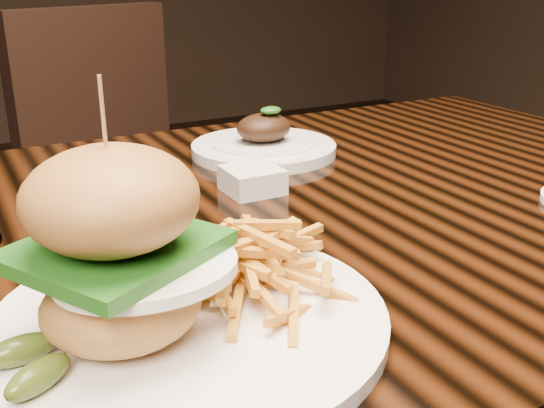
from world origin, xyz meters
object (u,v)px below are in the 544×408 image
dining_table (232,267)px  chair_far (127,172)px  burger_plate (174,272)px  far_dish (264,145)px

dining_table → chair_far: size_ratio=1.68×
burger_plate → chair_far: size_ratio=0.36×
burger_plate → dining_table: bearing=38.8°
dining_table → burger_plate: 0.31m
dining_table → far_dish: bearing=53.4°
far_dish → chair_far: 0.71m
chair_far → dining_table: bearing=-118.0°
burger_plate → chair_far: burger_plate is taller
chair_far → burger_plate: bearing=-124.5°
burger_plate → far_dish: size_ratio=1.43×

